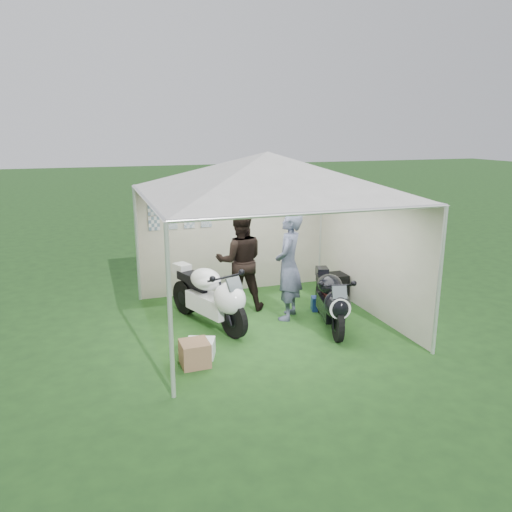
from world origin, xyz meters
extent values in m
plane|color=#1E3F19|center=(0.00, 0.00, 0.00)|extent=(80.00, 80.00, 0.00)
cylinder|color=silver|center=(-2.00, -2.00, 1.15)|extent=(0.06, 0.06, 2.30)
cylinder|color=silver|center=(2.00, -2.00, 1.15)|extent=(0.06, 0.06, 2.30)
cylinder|color=silver|center=(-2.00, 2.00, 1.15)|extent=(0.06, 0.06, 2.30)
cylinder|color=silver|center=(2.00, 2.00, 1.15)|extent=(0.06, 0.06, 2.30)
cube|color=beige|center=(0.00, 2.00, 1.15)|extent=(4.00, 0.02, 2.30)
cube|color=beige|center=(-2.00, 0.00, 1.15)|extent=(0.02, 4.00, 2.30)
cube|color=beige|center=(2.00, 0.00, 1.15)|extent=(0.02, 4.00, 2.30)
pyramid|color=white|center=(0.00, 0.00, 2.65)|extent=(5.66, 5.66, 0.70)
cube|color=#99A5B7|center=(-1.65, 1.98, 1.85)|extent=(0.22, 0.02, 0.28)
cube|color=#99A5B7|center=(-1.30, 1.98, 1.85)|extent=(0.22, 0.02, 0.28)
cube|color=#99A5B7|center=(-0.95, 1.98, 1.85)|extent=(0.22, 0.01, 0.28)
cube|color=#99A5B7|center=(-0.60, 1.98, 1.85)|extent=(0.22, 0.01, 0.28)
cube|color=#99A5B7|center=(-1.65, 1.98, 1.55)|extent=(0.22, 0.02, 0.28)
cube|color=#99A5B7|center=(-1.30, 1.98, 1.55)|extent=(0.22, 0.01, 0.28)
cube|color=#99A5B7|center=(-0.95, 1.98, 1.55)|extent=(0.22, 0.02, 0.28)
cube|color=#99A5B7|center=(-0.60, 1.98, 1.55)|extent=(0.22, 0.01, 0.28)
cylinder|color=#D8590C|center=(0.20, 1.97, 1.95)|extent=(3.20, 0.02, 0.02)
cylinder|color=black|center=(-0.73, -0.43, 0.32)|extent=(0.33, 0.63, 0.63)
cylinder|color=black|center=(-1.27, 0.95, 0.32)|extent=(0.38, 0.65, 0.63)
cube|color=silver|center=(-0.98, 0.21, 0.40)|extent=(0.70, 1.07, 0.32)
ellipsoid|color=silver|center=(-0.77, -0.33, 0.66)|extent=(0.67, 0.76, 0.53)
ellipsoid|color=silver|center=(-1.02, 0.31, 0.82)|extent=(0.67, 0.78, 0.37)
cube|color=black|center=(-1.17, 0.71, 0.76)|extent=(0.49, 0.69, 0.15)
cube|color=silver|center=(-1.30, 1.03, 0.85)|extent=(0.33, 0.38, 0.19)
cube|color=black|center=(-1.13, 0.61, 0.58)|extent=(0.31, 0.58, 0.11)
cube|color=#3F474C|center=(-0.72, -0.45, 0.93)|extent=(0.29, 0.23, 0.22)
cylinder|color=black|center=(0.83, -1.11, 0.29)|extent=(0.24, 0.58, 0.57)
cylinder|color=black|center=(1.17, 0.18, 0.29)|extent=(0.29, 0.59, 0.57)
cube|color=black|center=(0.99, -0.51, 0.36)|extent=(0.55, 0.96, 0.29)
ellipsoid|color=black|center=(0.85, -1.01, 0.59)|extent=(0.56, 0.66, 0.48)
ellipsoid|color=black|center=(1.01, -0.42, 0.74)|extent=(0.56, 0.68, 0.34)
cube|color=black|center=(1.11, -0.05, 0.69)|extent=(0.39, 0.62, 0.13)
cube|color=black|center=(1.19, 0.26, 0.76)|extent=(0.28, 0.33, 0.17)
cube|color=maroon|center=(1.09, -0.14, 0.53)|extent=(0.23, 0.53, 0.10)
cube|color=#3F474C|center=(0.82, -1.13, 0.84)|extent=(0.26, 0.19, 0.20)
cylinder|color=white|center=(0.80, -1.22, 0.59)|extent=(0.34, 0.11, 0.34)
cube|color=#2643B4|center=(1.20, 0.28, 0.13)|extent=(0.40, 0.30, 0.26)
imported|color=black|center=(-0.23, 0.86, 0.95)|extent=(1.05, 0.89, 1.89)
imported|color=slate|center=(0.46, 0.12, 0.99)|extent=(0.81, 0.86, 1.98)
cube|color=black|center=(1.70, 0.77, 0.26)|extent=(0.53, 0.42, 0.53)
cube|color=white|center=(-1.41, -0.96, 0.14)|extent=(0.50, 0.45, 0.28)
cube|color=brown|center=(-1.55, -1.20, 0.18)|extent=(0.42, 0.42, 0.36)
camera|label=1|loc=(-2.85, -7.82, 3.36)|focal=35.00mm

